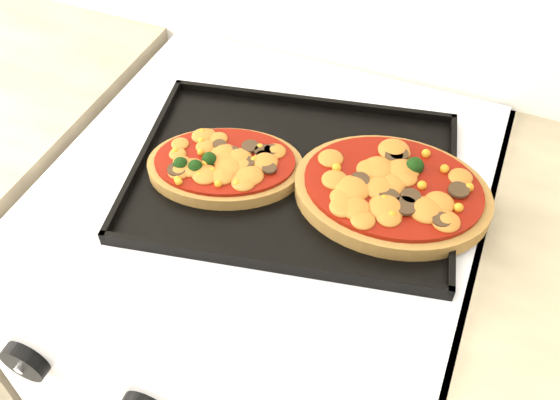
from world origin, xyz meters
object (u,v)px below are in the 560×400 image
at_px(pizza_left, 225,164).
at_px(pizza_right, 392,190).
at_px(stove, 269,346).
at_px(baking_tray, 294,174).

xyz_separation_m(pizza_left, pizza_right, (0.22, 0.04, 0.00)).
relative_size(stove, pizza_right, 3.53).
relative_size(pizza_left, pizza_right, 0.82).
bearing_deg(pizza_left, stove, 13.72).
relative_size(stove, pizza_left, 4.29).
height_order(stove, pizza_right, pizza_right).
bearing_deg(stove, baking_tray, 25.66).
bearing_deg(baking_tray, pizza_right, -8.43).
bearing_deg(pizza_right, baking_tray, -177.35).
bearing_deg(pizza_left, baking_tray, 18.74).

